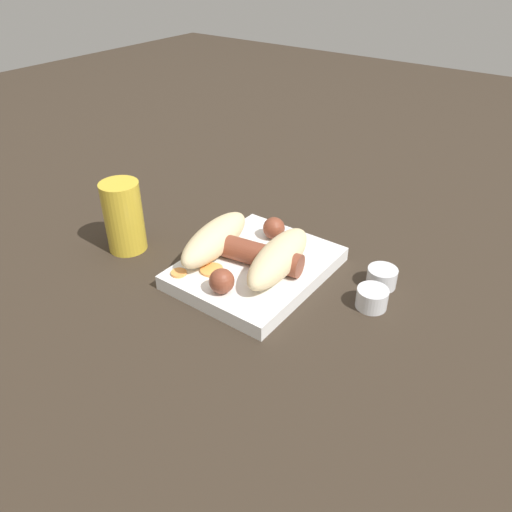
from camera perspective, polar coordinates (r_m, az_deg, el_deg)
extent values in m
plane|color=#33281E|center=(0.75, 0.00, -2.04)|extent=(3.00, 3.00, 0.00)
cube|color=white|center=(0.75, 0.00, -1.35)|extent=(0.23, 0.19, 0.02)
ellipsoid|color=beige|center=(0.76, -4.72, 2.00)|extent=(0.17, 0.08, 0.05)
ellipsoid|color=beige|center=(0.71, 2.69, -0.10)|extent=(0.17, 0.08, 0.05)
cylinder|color=brown|center=(0.73, -0.70, 0.42)|extent=(0.06, 0.16, 0.03)
sphere|color=brown|center=(0.67, -3.94, -2.87)|extent=(0.03, 0.03, 0.03)
sphere|color=brown|center=(0.79, 2.06, 3.22)|extent=(0.03, 0.03, 0.03)
cylinder|color=#F99E4C|center=(0.72, -5.09, -1.59)|extent=(0.04, 0.04, 0.00)
cylinder|color=#F99E4C|center=(0.72, -8.83, -1.92)|extent=(0.03, 0.03, 0.00)
cylinder|color=silver|center=(0.70, 13.11, -4.71)|extent=(0.04, 0.04, 0.03)
cylinder|color=maroon|center=(0.71, 13.03, -5.24)|extent=(0.04, 0.04, 0.01)
cylinder|color=silver|center=(0.75, 14.18, -2.38)|extent=(0.04, 0.04, 0.03)
cylinder|color=white|center=(0.75, 14.10, -2.89)|extent=(0.04, 0.04, 0.01)
cylinder|color=gold|center=(0.81, -14.89, 4.36)|extent=(0.06, 0.06, 0.12)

